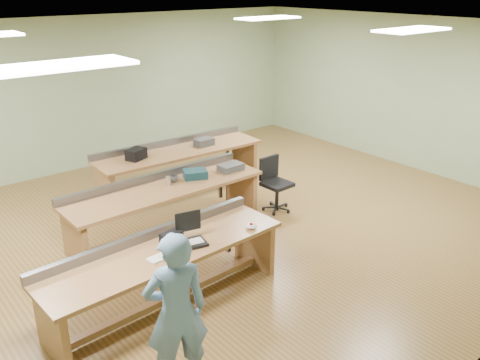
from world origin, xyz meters
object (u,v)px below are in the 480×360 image
Objects in this scene: camera_bag at (171,239)px; parts_bin_grey at (231,167)px; workbench_mid at (165,198)px; mug at (174,179)px; workbench_back at (179,159)px; parts_bin_teal at (195,174)px; person at (176,313)px; laptop_base at (192,243)px; task_chair at (275,191)px; drinks_can at (168,181)px; workbench_front at (165,263)px.

parts_bin_grey is at bearing 26.71° from camera_bag.
workbench_mid reaches higher than mug.
parts_bin_teal is (-0.56, -1.35, 0.25)m from workbench_back.
camera_bag is (-0.88, -1.61, 0.27)m from workbench_mid.
person is 1.38m from laptop_base.
workbench_mid is 1.22m from parts_bin_grey.
person is 3.52m from parts_bin_teal.
task_chair is 6.67× the size of mug.
workbench_mid reaches higher than parts_bin_grey.
drinks_can is at bearing 49.78° from camera_bag.
camera_bag reaches higher than laptop_base.
workbench_mid is 1.76m from workbench_back.
task_chair reaches higher than mug.
camera_bag reaches higher than workbench_mid.
workbench_back reaches higher than mug.
task_chair is 2.31× the size of parts_bin_grey.
person is at bearing -117.38° from laptop_base.
drinks_can reaches higher than parts_bin_teal.
task_chair is (3.41, 2.35, -0.48)m from person.
parts_bin_teal reaches higher than workbench_front.
parts_bin_teal is 0.49m from drinks_can.
workbench_mid is 1.91m from task_chair.
drinks_can is (-0.49, 0.00, 0.00)m from parts_bin_teal.
workbench_back is at bearing 67.46° from parts_bin_teal.
parts_bin_grey is (2.18, 1.54, 0.24)m from workbench_front.
workbench_front is at bearing -144.81° from parts_bin_grey.
workbench_front is at bearing -125.21° from mug.
workbench_back is 4.95m from person.
parts_bin_grey is 2.89× the size of mug.
workbench_front reaches higher than parts_bin_grey.
workbench_front is at bearing -133.56° from parts_bin_teal.
workbench_mid is at bearing -178.72° from parts_bin_teal.
workbench_front is 0.39m from laptop_base.
camera_bag is at bearing -119.41° from workbench_mid.
parts_bin_teal is at bearing 67.50° from laptop_base.
workbench_front is at bearing -122.19° from workbench_mid.
camera_bag is 1.88m from drinks_can.
workbench_mid is 1.93× the size of person.
workbench_back is 8.86× the size of parts_bin_teal.
camera_bag is at bearing -121.46° from workbench_back.
workbench_front and workbench_mid have the same top height.
camera_bag is (-0.20, 0.13, 0.07)m from laptop_base.
workbench_front is 2.68m from parts_bin_grey.
person reaches higher than workbench_front.
laptop_base is 2.87m from task_chair.
camera_bag is at bearing -120.46° from drinks_can.
workbench_mid is 9.96× the size of laptop_base.
task_chair is at bearing -29.43° from parts_bin_grey.
person is at bearing -135.45° from parts_bin_grey.
parts_bin_teal reaches higher than parts_bin_grey.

